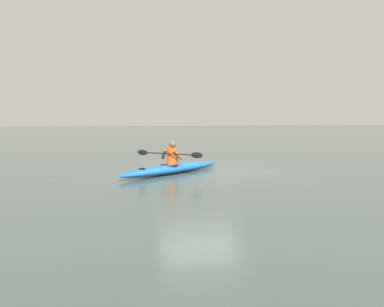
# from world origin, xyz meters

# --- Properties ---
(ground_plane) EXTENTS (160.00, 160.00, 0.00)m
(ground_plane) POSITION_xyz_m (0.00, 0.00, 0.00)
(ground_plane) COLOR #384742
(kayak) EXTENTS (3.93, 3.64, 0.27)m
(kayak) POSITION_xyz_m (0.93, 0.26, 0.14)
(kayak) COLOR #1959A5
(kayak) RESTS_ON ground
(kayaker) EXTENTS (1.63, 1.80, 0.70)m
(kayaker) POSITION_xyz_m (0.95, 0.28, 0.57)
(kayaker) COLOR #E04C14
(kayaker) RESTS_ON kayak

